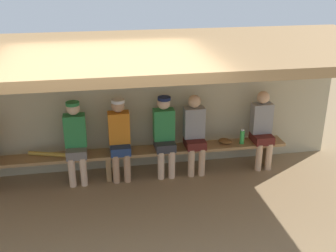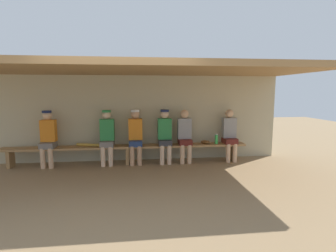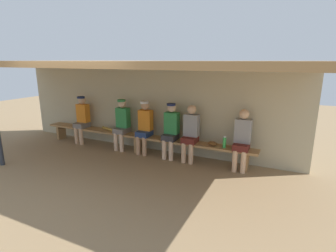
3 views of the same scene
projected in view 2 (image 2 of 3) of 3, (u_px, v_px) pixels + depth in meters
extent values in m
plane|color=#937754|center=(124.00, 186.00, 4.87)|extent=(24.00, 24.00, 0.00)
cube|color=#B7AD8C|center=(128.00, 118.00, 6.69)|extent=(8.00, 0.20, 2.20)
cube|color=#9E7547|center=(124.00, 69.00, 5.25)|extent=(8.00, 2.80, 0.12)
cube|color=#9E7547|center=(127.00, 147.00, 6.33)|extent=(6.00, 0.36, 0.05)
cube|color=#9E7547|center=(10.00, 159.00, 6.05)|extent=(0.08, 0.29, 0.41)
cube|color=#9E7547|center=(128.00, 156.00, 6.37)|extent=(0.08, 0.29, 0.41)
cube|color=#9E7547|center=(234.00, 153.00, 6.68)|extent=(0.08, 0.29, 0.41)
cube|color=slate|center=(107.00, 143.00, 6.25)|extent=(0.32, 0.40, 0.14)
cylinder|color=beige|center=(103.00, 157.00, 6.12)|extent=(0.11, 0.11, 0.48)
cylinder|color=beige|center=(111.00, 157.00, 6.14)|extent=(0.11, 0.11, 0.48)
cube|color=#2D8442|center=(107.00, 130.00, 6.28)|extent=(0.34, 0.20, 0.52)
sphere|color=beige|center=(107.00, 115.00, 6.23)|extent=(0.21, 0.21, 0.21)
cylinder|color=#2D8442|center=(106.00, 111.00, 6.18)|extent=(0.21, 0.21, 0.05)
cube|color=navy|center=(136.00, 143.00, 6.33)|extent=(0.32, 0.40, 0.14)
cylinder|color=tan|center=(132.00, 156.00, 6.20)|extent=(0.11, 0.11, 0.48)
cylinder|color=tan|center=(140.00, 156.00, 6.22)|extent=(0.11, 0.11, 0.48)
cube|color=orange|center=(135.00, 129.00, 6.36)|extent=(0.34, 0.20, 0.52)
sphere|color=tan|center=(135.00, 114.00, 6.31)|extent=(0.21, 0.21, 0.21)
cylinder|color=white|center=(135.00, 111.00, 6.26)|extent=(0.21, 0.21, 0.05)
cube|color=#591E19|center=(230.00, 141.00, 6.60)|extent=(0.32, 0.40, 0.14)
cylinder|color=#DBAD84|center=(228.00, 153.00, 6.47)|extent=(0.11, 0.11, 0.48)
cylinder|color=#DBAD84|center=(235.00, 153.00, 6.49)|extent=(0.11, 0.11, 0.48)
cube|color=gray|center=(229.00, 128.00, 6.64)|extent=(0.34, 0.20, 0.52)
sphere|color=#DBAD84|center=(229.00, 113.00, 6.59)|extent=(0.21, 0.21, 0.21)
cube|color=#591E19|center=(185.00, 142.00, 6.47)|extent=(0.32, 0.40, 0.14)
cylinder|color=#DBAD84|center=(182.00, 154.00, 6.34)|extent=(0.11, 0.11, 0.48)
cylinder|color=#DBAD84|center=(189.00, 154.00, 6.36)|extent=(0.11, 0.11, 0.48)
cube|color=gray|center=(184.00, 128.00, 6.50)|extent=(0.34, 0.20, 0.52)
sphere|color=#DBAD84|center=(185.00, 114.00, 6.45)|extent=(0.21, 0.21, 0.21)
cube|color=#333338|center=(165.00, 142.00, 6.41)|extent=(0.32, 0.40, 0.14)
cylinder|color=beige|center=(162.00, 155.00, 6.28)|extent=(0.11, 0.11, 0.48)
cylinder|color=beige|center=(169.00, 155.00, 6.30)|extent=(0.11, 0.11, 0.48)
cube|color=#2D8442|center=(165.00, 129.00, 6.44)|extent=(0.34, 0.20, 0.52)
sphere|color=beige|center=(165.00, 114.00, 6.39)|extent=(0.21, 0.21, 0.21)
cylinder|color=#19234C|center=(165.00, 111.00, 6.34)|extent=(0.21, 0.21, 0.05)
cube|color=slate|center=(48.00, 145.00, 6.09)|extent=(0.32, 0.40, 0.14)
cylinder|color=#DBAD84|center=(43.00, 158.00, 5.96)|extent=(0.11, 0.11, 0.48)
cylinder|color=#DBAD84|center=(51.00, 158.00, 5.98)|extent=(0.11, 0.11, 0.48)
cube|color=orange|center=(49.00, 131.00, 6.12)|extent=(0.34, 0.20, 0.52)
sphere|color=#DBAD84|center=(48.00, 115.00, 6.07)|extent=(0.21, 0.21, 0.21)
cylinder|color=#19234C|center=(47.00, 112.00, 6.02)|extent=(0.21, 0.21, 0.05)
cylinder|color=green|center=(216.00, 139.00, 6.53)|extent=(0.08, 0.08, 0.23)
cylinder|color=white|center=(217.00, 134.00, 6.51)|extent=(0.05, 0.05, 0.02)
ellipsoid|color=brown|center=(205.00, 142.00, 6.55)|extent=(0.29, 0.28, 0.09)
cylinder|color=#B28C33|center=(94.00, 145.00, 6.23)|extent=(0.86, 0.33, 0.07)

